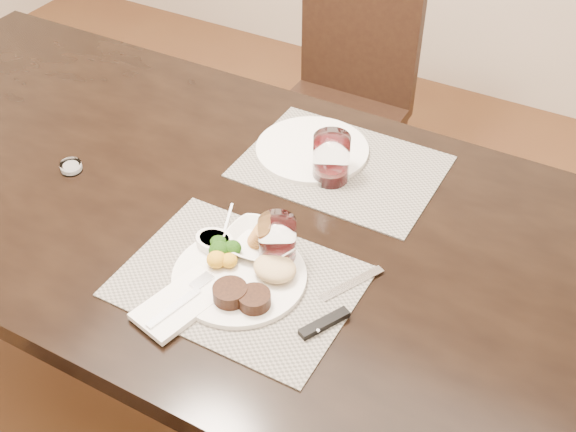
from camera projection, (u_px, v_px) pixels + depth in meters
The scene contains 14 objects.
ground_plane at pixel (200, 382), 2.16m from camera, with size 4.50×4.50×0.00m, color #4D2B18.
dining_table at pixel (177, 213), 1.72m from camera, with size 2.00×1.00×0.75m.
chair_far at pixel (344, 93), 2.44m from camera, with size 0.42×0.42×0.90m.
placemat_near at pixel (239, 282), 1.43m from camera, with size 0.46×0.34×0.00m, color gray.
placemat_far at pixel (341, 166), 1.72m from camera, with size 0.46×0.34×0.00m, color gray.
dinner_plate at pixel (244, 276), 1.42m from camera, with size 0.27×0.27×0.05m.
napkin_fork at pixel (181, 303), 1.38m from camera, with size 0.14×0.20×0.02m.
steak_knife at pixel (331, 313), 1.36m from camera, with size 0.09×0.24×0.01m.
cracker_bowl at pixel (257, 241), 1.49m from camera, with size 0.14×0.14×0.06m.
sauce_ramekin at pixel (215, 243), 1.49m from camera, with size 0.08×0.12×0.06m.
wine_glass_near at pixel (277, 243), 1.45m from camera, with size 0.08×0.08×0.11m.
far_plate at pixel (312, 149), 1.76m from camera, with size 0.28×0.28×0.01m, color white.
wine_glass_far at pixel (331, 160), 1.65m from camera, with size 0.08×0.08×0.12m.
salt_cellar at pixel (71, 167), 1.70m from camera, with size 0.05×0.05×0.02m.
Camera 1 is at (0.86, -1.01, 1.79)m, focal length 45.00 mm.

